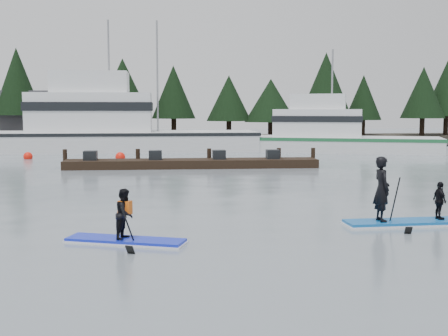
{
  "coord_description": "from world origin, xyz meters",
  "views": [
    {
      "loc": [
        -2.86,
        -13.64,
        3.14
      ],
      "look_at": [
        0.0,
        6.0,
        1.1
      ],
      "focal_mm": 45.0,
      "sensor_mm": 36.0,
      "label": 1
    }
  ],
  "objects": [
    {
      "name": "ground",
      "position": [
        0.0,
        0.0,
        0.0
      ],
      "size": [
        160.0,
        160.0,
        0.0
      ],
      "primitive_type": "plane",
      "color": "gray",
      "rests_on": "ground"
    },
    {
      "name": "far_shore",
      "position": [
        0.0,
        42.0,
        0.3
      ],
      "size": [
        70.0,
        8.0,
        0.6
      ],
      "primitive_type": "cube",
      "color": "#2D281E",
      "rests_on": "ground"
    },
    {
      "name": "treeline",
      "position": [
        0.0,
        42.0,
        0.0
      ],
      "size": [
        60.0,
        4.0,
        8.0
      ],
      "primitive_type": null,
      "color": "black",
      "rests_on": "ground"
    },
    {
      "name": "waterfront_building",
      "position": [
        -14.0,
        44.0,
        2.5
      ],
      "size": [
        18.0,
        6.0,
        5.0
      ],
      "primitive_type": "cube",
      "color": "#4C4C51",
      "rests_on": "ground"
    },
    {
      "name": "fishing_boat_large",
      "position": [
        -4.95,
        30.85,
        0.88
      ],
      "size": [
        20.75,
        6.52,
        11.27
      ],
      "rotation": [
        0.0,
        0.0,
        -0.04
      ],
      "color": "silver",
      "rests_on": "ground"
    },
    {
      "name": "fishing_boat_medium",
      "position": [
        11.73,
        27.55,
        0.62
      ],
      "size": [
        15.1,
        9.34,
        8.67
      ],
      "rotation": [
        0.0,
        0.0,
        -0.38
      ],
      "color": "silver",
      "rests_on": "ground"
    },
    {
      "name": "floating_dock",
      "position": [
        -0.17,
        17.05,
        0.23
      ],
      "size": [
        13.89,
        2.58,
        0.46
      ],
      "primitive_type": "cube",
      "rotation": [
        0.0,
        0.0,
        -0.05
      ],
      "color": "black",
      "rests_on": "ground"
    },
    {
      "name": "buoy_b",
      "position": [
        -4.28,
        22.7,
        0.0
      ],
      "size": [
        0.63,
        0.63,
        0.63
      ],
      "primitive_type": "sphere",
      "color": "red",
      "rests_on": "ground"
    },
    {
      "name": "buoy_a",
      "position": [
        -10.24,
        24.1,
        0.0
      ],
      "size": [
        0.59,
        0.59,
        0.59
      ],
      "primitive_type": "sphere",
      "color": "red",
      "rests_on": "ground"
    },
    {
      "name": "buoy_c",
      "position": [
        14.0,
        25.89,
        0.0
      ],
      "size": [
        0.63,
        0.63,
        0.63
      ],
      "primitive_type": "sphere",
      "color": "red",
      "rests_on": "ground"
    },
    {
      "name": "paddleboard_solo",
      "position": [
        -3.29,
        -0.33,
        0.46
      ],
      "size": [
        2.9,
        1.7,
        1.8
      ],
      "rotation": [
        0.0,
        0.0,
        -0.38
      ],
      "color": "#1527CC",
      "rests_on": "ground"
    },
    {
      "name": "paddleboard_duo",
      "position": [
        4.14,
        0.7,
        0.61
      ],
      "size": [
        3.53,
        1.13,
        2.43
      ],
      "rotation": [
        0.0,
        0.0,
        -0.01
      ],
      "color": "#115AA7",
      "rests_on": "ground"
    }
  ]
}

